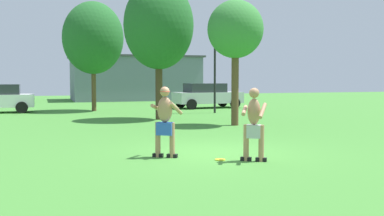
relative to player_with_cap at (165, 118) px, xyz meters
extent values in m
plane|color=#428433|center=(1.38, 0.25, -0.97)|extent=(80.00, 80.00, 0.00)
cube|color=black|center=(-0.16, 0.09, -0.93)|extent=(0.28, 0.23, 0.09)
cylinder|color=tan|center=(-0.16, 0.09, -0.54)|extent=(0.13, 0.13, 0.87)
cube|color=black|center=(0.15, -0.10, -0.93)|extent=(0.28, 0.23, 0.09)
cylinder|color=tan|center=(0.15, -0.10, -0.54)|extent=(0.13, 0.13, 0.87)
cube|color=blue|center=(0.00, -0.01, -0.26)|extent=(0.46, 0.41, 0.31)
ellipsoid|color=tan|center=(0.00, -0.01, 0.21)|extent=(0.44, 0.39, 0.63)
cylinder|color=tan|center=(-0.16, 0.21, 0.24)|extent=(0.42, 0.54, 0.24)
cylinder|color=tan|center=(0.26, -0.05, 0.24)|extent=(0.47, 0.46, 0.37)
sphere|color=tan|center=(0.00, -0.01, 0.65)|extent=(0.24, 0.24, 0.24)
cone|color=red|center=(0.00, -0.01, 0.72)|extent=(0.35, 0.35, 0.13)
cube|color=black|center=(2.00, -1.24, -0.93)|extent=(0.28, 0.23, 0.09)
cylinder|color=tan|center=(2.00, -1.24, -0.54)|extent=(0.13, 0.13, 0.86)
cube|color=black|center=(1.70, -1.06, -0.93)|extent=(0.28, 0.23, 0.09)
cylinder|color=tan|center=(1.70, -1.06, -0.54)|extent=(0.13, 0.13, 0.86)
cube|color=#B7B7BC|center=(1.85, -1.15, -0.27)|extent=(0.40, 0.37, 0.31)
ellipsoid|color=tan|center=(1.85, -1.15, 0.20)|extent=(0.37, 0.35, 0.62)
cylinder|color=tan|center=(1.97, -1.35, 0.23)|extent=(0.43, 0.50, 0.35)
cylinder|color=tan|center=(1.62, -1.13, 0.23)|extent=(0.37, 0.56, 0.22)
sphere|color=tan|center=(1.85, -1.15, 0.64)|extent=(0.24, 0.24, 0.24)
cylinder|color=yellow|center=(1.15, -0.78, -0.96)|extent=(0.25, 0.25, 0.03)
cube|color=silver|center=(7.25, 16.79, -0.30)|extent=(4.43, 2.14, 0.70)
cube|color=#282D33|center=(7.05, 16.77, 0.33)|extent=(2.53, 1.77, 0.56)
cylinder|color=black|center=(8.68, 17.81, -0.65)|extent=(0.66, 0.27, 0.64)
cylinder|color=black|center=(8.82, 16.01, -0.65)|extent=(0.66, 0.27, 0.64)
cylinder|color=black|center=(5.68, 17.57, -0.65)|extent=(0.66, 0.27, 0.64)
cylinder|color=black|center=(5.82, 15.77, -0.65)|extent=(0.66, 0.27, 0.64)
cylinder|color=black|center=(-3.92, 15.81, -0.65)|extent=(0.64, 0.22, 0.64)
cylinder|color=black|center=(-3.92, 17.61, -0.65)|extent=(0.64, 0.22, 0.64)
cylinder|color=black|center=(6.20, 12.81, 1.45)|extent=(0.12, 0.12, 4.84)
cube|color=#333338|center=(6.20, 12.81, 4.02)|extent=(0.60, 0.24, 0.20)
cube|color=slate|center=(4.89, 29.11, 0.85)|extent=(10.60, 6.25, 3.65)
cube|color=#3F3F44|center=(4.89, 29.11, 2.75)|extent=(11.02, 6.50, 0.16)
cylinder|color=#4C3823|center=(2.33, 9.96, 0.50)|extent=(0.33, 0.33, 2.95)
ellipsoid|color=#236028|center=(2.33, 9.96, 3.40)|extent=(3.23, 3.23, 4.08)
cylinder|color=brown|center=(0.03, 16.38, 0.42)|extent=(0.26, 0.26, 2.78)
ellipsoid|color=#236028|center=(0.03, 16.38, 3.27)|extent=(3.50, 3.50, 4.18)
cylinder|color=brown|center=(4.66, 6.45, 0.57)|extent=(0.30, 0.30, 3.09)
ellipsoid|color=#387F38|center=(4.66, 6.45, 2.95)|extent=(2.27, 2.27, 2.36)
camera|label=1|loc=(-2.86, -10.90, 1.00)|focal=43.13mm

